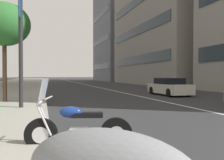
{
  "coord_description": "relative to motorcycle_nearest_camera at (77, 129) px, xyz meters",
  "views": [
    {
      "loc": [
        -2.37,
        6.91,
        1.56
      ],
      "look_at": [
        13.44,
        2.32,
        1.24
      ],
      "focal_mm": 38.52,
      "sensor_mm": 36.0,
      "label": 1
    }
  ],
  "objects": [
    {
      "name": "sidewalk_right_plaza",
      "position": [
        27.39,
        5.57,
        -0.38
      ],
      "size": [
        160.0,
        10.17,
        0.15
      ],
      "primitive_type": "cube",
      "color": "#A39E93",
      "rests_on": "ground"
    },
    {
      "name": "car_lead_in_lane",
      "position": [
        11.79,
        -8.85,
        0.19
      ],
      "size": [
        4.25,
        1.84,
        1.35
      ],
      "rotation": [
        0.0,
        0.0,
        0.01
      ],
      "color": "beige",
      "rests_on": "ground"
    },
    {
      "name": "lane_centre_stripe",
      "position": [
        32.39,
        -6.23,
        -0.45
      ],
      "size": [
        110.0,
        0.16,
        0.01
      ],
      "primitive_type": "cube",
      "color": "silver",
      "rests_on": "ground"
    },
    {
      "name": "motorcycle_nearest_camera",
      "position": [
        0.0,
        0.0,
        0.0
      ],
      "size": [
        0.76,
        2.2,
        1.5
      ],
      "rotation": [
        0.0,
        0.0,
        1.33
      ],
      "color": "black",
      "rests_on": "ground"
    },
    {
      "name": "street_tree_by_lamp_post",
      "position": [
        9.03,
        2.64,
        3.83
      ],
      "size": [
        2.72,
        2.72,
        5.31
      ],
      "color": "#473323",
      "rests_on": "sidewalk_right_plaza"
    }
  ]
}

